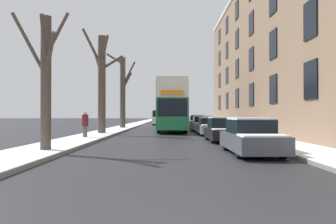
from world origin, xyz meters
TOP-DOWN VIEW (x-y plane):
  - sidewalk_left at (-5.26, 53.00)m, footprint 2.42×130.00m
  - sidewalk_right at (5.26, 53.00)m, footprint 2.42×130.00m
  - terrace_facade_right at (10.96, 22.86)m, footprint 9.10×42.81m
  - bare_tree_left_0 at (-4.91, 9.49)m, footprint 2.41×2.18m
  - bare_tree_left_1 at (-5.15, 21.29)m, footprint 3.18×2.90m
  - bare_tree_left_2 at (-5.07, 32.16)m, footprint 3.08×1.97m
  - double_decker_bus at (0.13, 26.53)m, footprint 2.51×10.38m
  - parked_car_0 at (2.97, 9.40)m, footprint 1.69×4.33m
  - parked_car_1 at (2.97, 15.42)m, footprint 1.83×4.00m
  - parked_car_2 at (2.97, 21.13)m, footprint 1.79×4.15m
  - parked_car_3 at (2.97, 26.80)m, footprint 1.85×4.47m
  - parked_car_4 at (2.97, 32.85)m, footprint 1.71×4.01m
  - oncoming_van at (-1.53, 46.71)m, footprint 1.98×5.47m
  - pedestrian_left_sidewalk at (-5.19, 16.62)m, footprint 0.38×0.38m

SIDE VIEW (x-z plane):
  - sidewalk_left at x=-5.26m, z-range 0.00..0.16m
  - sidewalk_right at x=5.26m, z-range 0.00..0.16m
  - parked_car_2 at x=2.97m, z-range -0.05..1.31m
  - parked_car_1 at x=2.97m, z-range -0.06..1.33m
  - parked_car_0 at x=2.97m, z-range -0.05..1.33m
  - parked_car_3 at x=2.97m, z-range -0.05..1.37m
  - parked_car_4 at x=2.97m, z-range -0.07..1.46m
  - pedestrian_left_sidewalk at x=-5.19m, z-range 0.09..1.82m
  - oncoming_van at x=-1.53m, z-range 0.10..2.35m
  - double_decker_bus at x=0.13m, z-range 0.28..4.69m
  - bare_tree_left_0 at x=-4.91m, z-range 0.06..5.80m
  - bare_tree_left_1 at x=-5.15m, z-range -0.01..8.05m
  - bare_tree_left_2 at x=-5.07m, z-range 0.14..8.24m
  - terrace_facade_right at x=10.96m, z-range 0.00..14.16m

